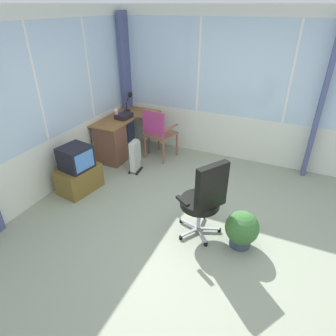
{
  "coord_description": "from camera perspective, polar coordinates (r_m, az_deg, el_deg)",
  "views": [
    {
      "loc": [
        -2.89,
        -0.95,
        2.63
      ],
      "look_at": [
        0.36,
        0.54,
        0.59
      ],
      "focal_mm": 30.89,
      "sensor_mm": 36.0,
      "label": 1
    }
  ],
  "objects": [
    {
      "name": "ground",
      "position": [
        4.04,
        4.9,
        -11.63
      ],
      "size": [
        5.46,
        5.7,
        0.06
      ],
      "primitive_type": "cube",
      "color": "gray"
    },
    {
      "name": "north_window_panel",
      "position": [
        4.6,
        -23.84,
        10.57
      ],
      "size": [
        4.46,
        0.07,
        2.63
      ],
      "color": "silver",
      "rests_on": "ground"
    },
    {
      "name": "east_window_panel",
      "position": [
        5.4,
        14.15,
        14.7
      ],
      "size": [
        0.07,
        4.7,
        2.63
      ],
      "color": "silver",
      "rests_on": "ground"
    },
    {
      "name": "curtain_corner",
      "position": [
        6.1,
        -8.1,
        16.5
      ],
      "size": [
        0.29,
        0.09,
        2.53
      ],
      "primitive_type": "cube",
      "rotation": [
        0.0,
        0.0,
        -0.08
      ],
      "color": "#4B5582",
      "rests_on": "ground"
    },
    {
      "name": "curtain_east_far",
      "position": [
        5.26,
        27.96,
        11.28
      ],
      "size": [
        0.29,
        0.07,
        2.53
      ],
      "primitive_type": "cube",
      "rotation": [
        0.0,
        0.0,
        0.01
      ],
      "color": "#4B5582",
      "rests_on": "ground"
    },
    {
      "name": "desk",
      "position": [
        5.51,
        -10.9,
        5.33
      ],
      "size": [
        1.34,
        0.8,
        0.75
      ],
      "color": "brown",
      "rests_on": "ground"
    },
    {
      "name": "desk_lamp",
      "position": [
        5.95,
        -7.44,
        13.47
      ],
      "size": [
        0.24,
        0.21,
        0.38
      ],
      "color": "black",
      "rests_on": "desk"
    },
    {
      "name": "tv_remote",
      "position": [
        5.81,
        -4.25,
        10.83
      ],
      "size": [
        0.08,
        0.16,
        0.02
      ],
      "primitive_type": "cube",
      "rotation": [
        0.0,
        0.0,
        0.24
      ],
      "color": "black",
      "rests_on": "desk"
    },
    {
      "name": "spray_bottle",
      "position": [
        5.55,
        -10.17,
        10.55
      ],
      "size": [
        0.06,
        0.06,
        0.22
      ],
      "color": "pink",
      "rests_on": "desk"
    },
    {
      "name": "paper_tray",
      "position": [
        5.58,
        -8.69,
        10.14
      ],
      "size": [
        0.32,
        0.26,
        0.09
      ],
      "primitive_type": "cube",
      "rotation": [
        0.0,
        0.0,
        -0.12
      ],
      "color": "black",
      "rests_on": "desk"
    },
    {
      "name": "wooden_armchair",
      "position": [
        5.37,
        -2.27,
        7.76
      ],
      "size": [
        0.57,
        0.56,
        0.99
      ],
      "color": "#8D5946",
      "rests_on": "ground"
    },
    {
      "name": "office_chair",
      "position": [
        3.53,
        7.3,
        -5.66
      ],
      "size": [
        0.62,
        0.6,
        1.09
      ],
      "color": "#B7B7BF",
      "rests_on": "ground"
    },
    {
      "name": "tv_on_stand",
      "position": [
        4.75,
        -17.31,
        -0.63
      ],
      "size": [
        0.7,
        0.54,
        0.76
      ],
      "color": "brown",
      "rests_on": "ground"
    },
    {
      "name": "space_heater",
      "position": [
        5.13,
        -6.45,
        2.41
      ],
      "size": [
        0.32,
        0.2,
        0.58
      ],
      "color": "silver",
      "rests_on": "ground"
    },
    {
      "name": "potted_plant",
      "position": [
        3.69,
        14.35,
        -11.57
      ],
      "size": [
        0.41,
        0.41,
        0.48
      ],
      "color": "#384354",
      "rests_on": "ground"
    }
  ]
}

